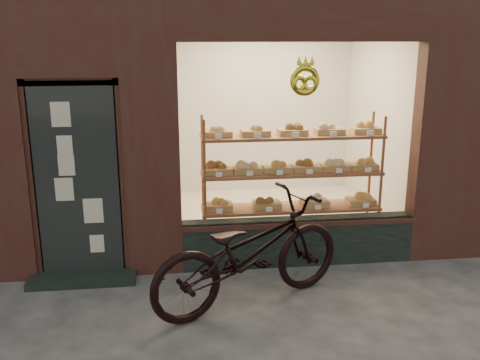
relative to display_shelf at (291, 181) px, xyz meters
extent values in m
cube|color=#212D27|center=(0.00, -0.42, -0.62)|extent=(2.70, 0.25, 0.55)
cube|color=black|center=(-2.45, -0.49, 0.21)|extent=(0.90, 0.04, 2.15)
cube|color=#212D27|center=(-2.45, -0.65, -0.85)|extent=(1.15, 0.35, 0.08)
torus|color=yellow|center=(0.00, -0.53, 1.26)|extent=(0.33, 0.07, 0.33)
cube|color=brown|center=(0.00, 0.00, -0.84)|extent=(2.20, 0.45, 0.04)
cube|color=brown|center=(0.00, 0.00, -0.34)|extent=(2.20, 0.45, 0.03)
cube|color=brown|center=(0.00, 0.00, 0.11)|extent=(2.20, 0.45, 0.04)
cube|color=brown|center=(0.00, 0.00, 0.56)|extent=(2.20, 0.45, 0.04)
cylinder|color=brown|center=(-1.07, -0.19, -0.04)|extent=(0.04, 0.04, 1.70)
cylinder|color=brown|center=(1.07, -0.19, -0.04)|extent=(0.04, 0.04, 1.70)
cylinder|color=brown|center=(-1.07, 0.20, -0.04)|extent=(0.04, 0.04, 1.70)
cylinder|color=brown|center=(1.07, 0.20, -0.04)|extent=(0.04, 0.04, 1.70)
cube|color=olive|center=(-0.90, 0.00, -0.29)|extent=(0.34, 0.24, 0.07)
sphere|color=#A87E33|center=(-0.90, 0.00, -0.20)|extent=(0.11, 0.11, 0.11)
cube|color=white|center=(-0.90, -0.18, -0.29)|extent=(0.07, 0.01, 0.05)
cube|color=olive|center=(-0.30, 0.00, -0.29)|extent=(0.34, 0.24, 0.07)
sphere|color=brown|center=(-0.30, 0.00, -0.20)|extent=(0.11, 0.11, 0.11)
cube|color=white|center=(-0.30, -0.18, -0.29)|extent=(0.08, 0.01, 0.05)
cube|color=olive|center=(0.30, 0.00, -0.29)|extent=(0.34, 0.24, 0.07)
sphere|color=tan|center=(0.30, 0.00, -0.20)|extent=(0.11, 0.11, 0.11)
cube|color=white|center=(0.30, -0.18, -0.29)|extent=(0.07, 0.01, 0.05)
cube|color=olive|center=(0.90, 0.00, -0.29)|extent=(0.34, 0.24, 0.07)
sphere|color=#A87E33|center=(0.90, 0.00, -0.20)|extent=(0.11, 0.11, 0.11)
cube|color=white|center=(0.90, -0.18, -0.29)|extent=(0.08, 0.01, 0.05)
cube|color=olive|center=(-0.90, 0.00, 0.16)|extent=(0.34, 0.24, 0.07)
sphere|color=brown|center=(-0.90, 0.00, 0.25)|extent=(0.11, 0.11, 0.11)
cube|color=white|center=(-0.90, -0.18, 0.16)|extent=(0.07, 0.01, 0.06)
cube|color=olive|center=(-0.54, 0.00, 0.16)|extent=(0.34, 0.24, 0.07)
sphere|color=tan|center=(-0.54, 0.00, 0.25)|extent=(0.11, 0.11, 0.11)
cube|color=white|center=(-0.54, -0.18, 0.16)|extent=(0.08, 0.01, 0.06)
cube|color=olive|center=(-0.18, 0.00, 0.16)|extent=(0.34, 0.24, 0.07)
sphere|color=#A87E33|center=(-0.18, 0.00, 0.25)|extent=(0.11, 0.11, 0.11)
cube|color=white|center=(-0.18, -0.18, 0.16)|extent=(0.07, 0.01, 0.06)
cube|color=olive|center=(0.18, 0.00, 0.16)|extent=(0.34, 0.24, 0.07)
sphere|color=brown|center=(0.18, 0.00, 0.25)|extent=(0.11, 0.11, 0.11)
cube|color=white|center=(0.18, -0.18, 0.16)|extent=(0.07, 0.01, 0.06)
cube|color=olive|center=(0.54, 0.00, 0.16)|extent=(0.34, 0.24, 0.07)
sphere|color=tan|center=(0.54, 0.00, 0.25)|extent=(0.11, 0.11, 0.11)
cube|color=white|center=(0.54, -0.18, 0.16)|extent=(0.08, 0.01, 0.06)
cube|color=olive|center=(0.90, 0.00, 0.16)|extent=(0.34, 0.24, 0.07)
sphere|color=#A87E33|center=(0.90, 0.00, 0.25)|extent=(0.11, 0.11, 0.11)
cube|color=white|center=(0.90, -0.18, 0.16)|extent=(0.08, 0.01, 0.06)
cube|color=olive|center=(-0.90, 0.00, 0.61)|extent=(0.34, 0.24, 0.07)
sphere|color=tan|center=(-0.90, 0.00, 0.70)|extent=(0.11, 0.11, 0.11)
cube|color=white|center=(-0.90, -0.18, 0.61)|extent=(0.07, 0.01, 0.06)
cube|color=olive|center=(-0.45, 0.00, 0.61)|extent=(0.34, 0.24, 0.07)
sphere|color=#A87E33|center=(-0.45, 0.00, 0.70)|extent=(0.11, 0.11, 0.11)
cube|color=white|center=(-0.45, -0.18, 0.61)|extent=(0.07, 0.01, 0.06)
cube|color=olive|center=(0.00, 0.00, 0.61)|extent=(0.34, 0.24, 0.07)
sphere|color=brown|center=(0.00, 0.00, 0.70)|extent=(0.11, 0.11, 0.11)
cube|color=white|center=(0.00, -0.18, 0.61)|extent=(0.07, 0.01, 0.06)
cube|color=olive|center=(0.45, 0.00, 0.61)|extent=(0.34, 0.24, 0.07)
sphere|color=tan|center=(0.45, 0.00, 0.70)|extent=(0.11, 0.11, 0.11)
cube|color=white|center=(0.45, -0.18, 0.61)|extent=(0.07, 0.01, 0.06)
cube|color=olive|center=(0.90, 0.00, 0.61)|extent=(0.34, 0.24, 0.07)
sphere|color=#A87E33|center=(0.90, 0.00, 0.70)|extent=(0.11, 0.11, 0.11)
cube|color=white|center=(0.90, -0.18, 0.61)|extent=(0.08, 0.01, 0.06)
imported|color=black|center=(-0.70, -1.34, -0.33)|extent=(2.24, 1.54, 1.12)
camera|label=1|loc=(-1.39, -6.18, 1.74)|focal=40.00mm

